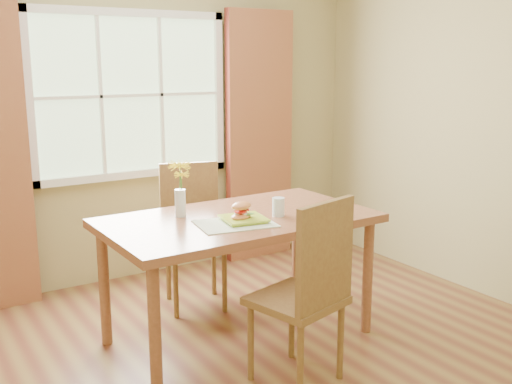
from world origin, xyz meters
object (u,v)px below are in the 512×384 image
object	(u,v)px
chair_far	(192,228)
croissant_sandwich	(241,211)
dining_table	(239,229)
chair_near	(310,286)
flower_vase	(180,183)
water_glass	(278,207)

from	to	relation	value
chair_far	croissant_sandwich	xyz separation A→B (m)	(-0.08, -0.84, 0.32)
dining_table	chair_near	size ratio (longest dim) A/B	1.59
chair_near	croissant_sandwich	size ratio (longest dim) A/B	6.32
chair_far	flower_vase	world-z (taller)	flower_vase
chair_near	water_glass	distance (m)	0.68
chair_far	water_glass	size ratio (longest dim) A/B	8.91
dining_table	flower_vase	world-z (taller)	flower_vase
chair_far	water_glass	bearing A→B (deg)	-61.14
dining_table	croissant_sandwich	size ratio (longest dim) A/B	10.02
chair_far	chair_near	bearing A→B (deg)	-74.22
flower_vase	dining_table	bearing A→B (deg)	-32.25
chair_near	water_glass	bearing A→B (deg)	57.36
chair_near	water_glass	xyz separation A→B (m)	(0.19, 0.58, 0.29)
croissant_sandwich	flower_vase	world-z (taller)	flower_vase
dining_table	water_glass	bearing A→B (deg)	-30.80
water_glass	flower_vase	distance (m)	0.63
water_glass	dining_table	bearing A→B (deg)	150.03
croissant_sandwich	water_glass	distance (m)	0.27
chair_near	chair_far	world-z (taller)	chair_near
chair_near	chair_far	xyz separation A→B (m)	(0.00, 1.42, -0.01)
chair_far	water_glass	distance (m)	0.91
chair_near	chair_far	distance (m)	1.42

